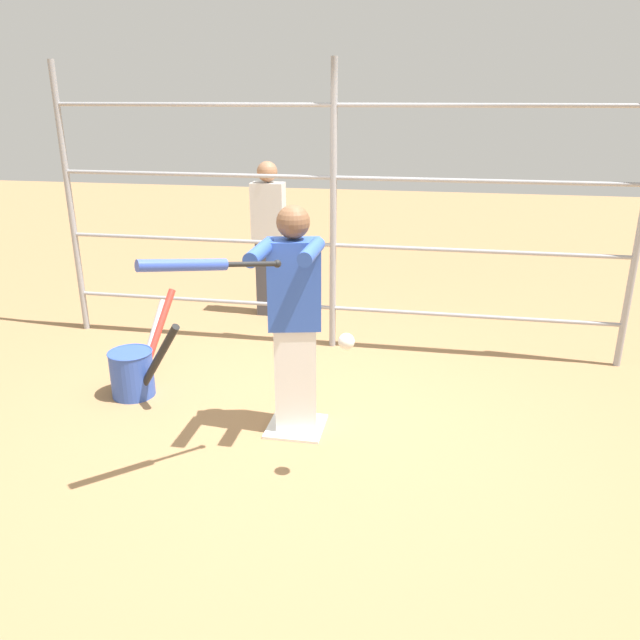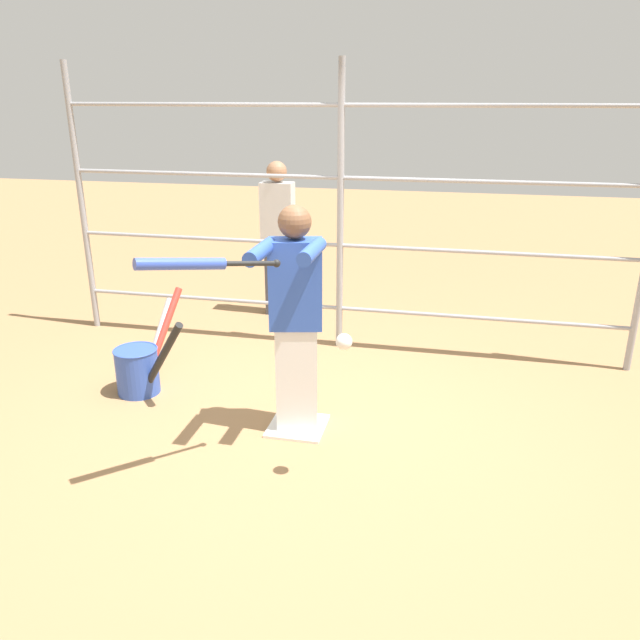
% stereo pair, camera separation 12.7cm
% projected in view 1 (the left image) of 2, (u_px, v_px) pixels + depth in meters
% --- Properties ---
extents(ground_plane, '(24.00, 24.00, 0.00)m').
position_uv_depth(ground_plane, '(296.00, 427.00, 4.51)').
color(ground_plane, '#9E754C').
extents(home_plate, '(0.40, 0.40, 0.02)m').
position_uv_depth(home_plate, '(296.00, 426.00, 4.51)').
color(home_plate, white).
rests_on(home_plate, ground).
extents(fence_backstop, '(5.20, 0.06, 2.57)m').
position_uv_depth(fence_backstop, '(333.00, 212.00, 5.55)').
color(fence_backstop, '#939399').
rests_on(fence_backstop, ground).
extents(batter, '(0.41, 0.60, 1.61)m').
position_uv_depth(batter, '(294.00, 315.00, 4.20)').
color(batter, silver).
rests_on(batter, ground).
extents(baseball_bat_swinging, '(0.64, 0.64, 0.17)m').
position_uv_depth(baseball_bat_swinging, '(196.00, 265.00, 3.36)').
color(baseball_bat_swinging, black).
extents(softball_in_flight, '(0.10, 0.10, 0.10)m').
position_uv_depth(softball_in_flight, '(346.00, 341.00, 3.56)').
color(softball_in_flight, white).
extents(bat_bucket, '(0.71, 0.92, 0.72)m').
position_uv_depth(bat_bucket, '(136.00, 369.00, 4.95)').
color(bat_bucket, '#3351B2').
rests_on(bat_bucket, ground).
extents(bystander_behind_fence, '(0.34, 0.21, 1.64)m').
position_uv_depth(bystander_behind_fence, '(269.00, 237.00, 6.57)').
color(bystander_behind_fence, '#3F3F47').
rests_on(bystander_behind_fence, ground).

